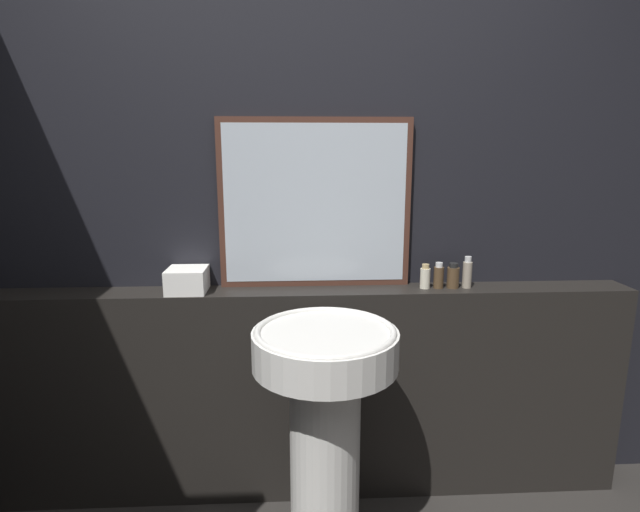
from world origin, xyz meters
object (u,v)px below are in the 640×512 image
object	(u,v)px
towel_stack	(187,280)
lotion_bottle	(453,276)
conditioner_bottle	(439,276)
mirror	(315,204)
shampoo_bottle	(425,277)
pedestal_sink	(325,417)
body_wash_bottle	(467,273)

from	to	relation	value
towel_stack	lotion_bottle	size ratio (longest dim) A/B	1.52
conditioner_bottle	mirror	bearing A→B (deg)	172.29
shampoo_bottle	conditioner_bottle	world-z (taller)	conditioner_bottle
pedestal_sink	lotion_bottle	world-z (taller)	lotion_bottle
pedestal_sink	body_wash_bottle	size ratio (longest dim) A/B	6.85
conditioner_bottle	body_wash_bottle	size ratio (longest dim) A/B	0.82
towel_stack	shampoo_bottle	world-z (taller)	shampoo_bottle
lotion_bottle	shampoo_bottle	bearing A→B (deg)	180.00
towel_stack	mirror	bearing A→B (deg)	7.55
body_wash_bottle	towel_stack	bearing A→B (deg)	180.00
pedestal_sink	lotion_bottle	xyz separation A→B (m)	(0.58, 0.43, 0.41)
towel_stack	body_wash_bottle	distance (m)	1.20
conditioner_bottle	lotion_bottle	distance (m)	0.06
conditioner_bottle	lotion_bottle	world-z (taller)	conditioner_bottle
lotion_bottle	pedestal_sink	bearing A→B (deg)	-143.39
pedestal_sink	conditioner_bottle	world-z (taller)	conditioner_bottle
towel_stack	conditioner_bottle	size ratio (longest dim) A/B	1.47
shampoo_bottle	body_wash_bottle	world-z (taller)	body_wash_bottle
towel_stack	conditioner_bottle	distance (m)	1.08
shampoo_bottle	lotion_bottle	distance (m)	0.12
pedestal_sink	conditioner_bottle	bearing A→B (deg)	39.82
pedestal_sink	mirror	world-z (taller)	mirror
towel_stack	shampoo_bottle	xyz separation A→B (m)	(1.02, 0.00, -0.00)
shampoo_bottle	body_wash_bottle	xyz separation A→B (m)	(0.18, 0.00, 0.01)
shampoo_bottle	lotion_bottle	world-z (taller)	lotion_bottle
pedestal_sink	lotion_bottle	size ratio (longest dim) A/B	8.63
mirror	lotion_bottle	size ratio (longest dim) A/B	7.50
shampoo_bottle	conditioner_bottle	bearing A→B (deg)	0.00
mirror	lotion_bottle	bearing A→B (deg)	-6.90
mirror	towel_stack	size ratio (longest dim) A/B	4.93
towel_stack	pedestal_sink	bearing A→B (deg)	-37.91
pedestal_sink	conditioner_bottle	size ratio (longest dim) A/B	8.37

